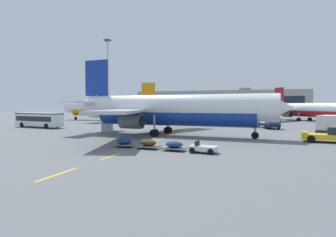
# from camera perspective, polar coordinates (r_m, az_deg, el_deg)

# --- Properties ---
(ground) EXTENTS (400.00, 400.00, 0.00)m
(ground) POSITION_cam_1_polar(r_m,az_deg,el_deg) (61.47, 26.62, -1.92)
(ground) COLOR slate
(apron_paint_markings) EXTENTS (8.00, 95.20, 0.01)m
(apron_paint_markings) POSITION_cam_1_polar(r_m,az_deg,el_deg) (59.25, 5.53, -1.81)
(apron_paint_markings) COLOR yellow
(apron_paint_markings) RESTS_ON ground
(airliner_foreground) EXTENTS (34.81, 34.53, 12.20)m
(airliner_foreground) POSITION_cam_1_polar(r_m,az_deg,el_deg) (43.55, 0.40, 1.80)
(airliner_foreground) COLOR white
(airliner_foreground) RESTS_ON ground
(pushback_tug) EXTENTS (6.25, 3.65, 2.08)m
(pushback_tug) POSITION_cam_1_polar(r_m,az_deg,el_deg) (40.83, 29.53, -2.89)
(pushback_tug) COLOR yellow
(pushback_tug) RESTS_ON ground
(airliner_far_center) EXTENTS (32.22, 31.89, 11.29)m
(airliner_far_center) POSITION_cam_1_polar(r_m,az_deg,el_deg) (89.93, -11.54, 2.00)
(airliner_far_center) COLOR white
(airliner_far_center) RESTS_ON ground
(airliner_far_right) EXTENTS (23.85, 25.89, 10.35)m
(airliner_far_right) POSITION_cam_1_polar(r_m,az_deg,el_deg) (92.32, 26.06, 1.61)
(airliner_far_right) COLOR white
(airliner_far_right) RESTS_ON ground
(apron_shuttle_bus) EXTENTS (12.32, 4.98, 3.00)m
(apron_shuttle_bus) POSITION_cam_1_polar(r_m,az_deg,el_deg) (65.11, -24.33, -0.09)
(apron_shuttle_bus) COLOR silver
(apron_shuttle_bus) RESTS_ON ground
(catering_truck) EXTENTS (4.40, 7.40, 3.14)m
(catering_truck) POSITION_cam_1_polar(r_m,az_deg,el_deg) (60.89, 19.26, -0.28)
(catering_truck) COLOR black
(catering_truck) RESTS_ON ground
(fuel_service_truck) EXTENTS (5.18, 7.35, 3.14)m
(fuel_service_truck) POSITION_cam_1_polar(r_m,az_deg,el_deg) (48.70, 29.68, -1.17)
(fuel_service_truck) COLOR black
(fuel_service_truck) RESTS_ON ground
(baggage_train) EXTENTS (11.69, 2.93, 1.14)m
(baggage_train) POSITION_cam_1_polar(r_m,az_deg,el_deg) (29.68, -1.37, -5.23)
(baggage_train) COLOR silver
(baggage_train) RESTS_ON ground
(uld_cargo_container) EXTENTS (1.83, 1.80, 1.60)m
(uld_cargo_container) POSITION_cam_1_polar(r_m,az_deg,el_deg) (50.93, -11.99, -1.68)
(uld_cargo_container) COLOR #B7BCC6
(uld_cargo_container) RESTS_ON ground
(apron_light_mast_near) EXTENTS (1.80, 1.80, 26.22)m
(apron_light_mast_near) POSITION_cam_1_polar(r_m,az_deg,el_deg) (97.95, -11.88, 9.40)
(apron_light_mast_near) COLOR slate
(apron_light_mast_near) RESTS_ON ground
(terminal_satellite) EXTENTS (93.32, 20.43, 14.20)m
(terminal_satellite) POSITION_cam_1_polar(r_m,az_deg,el_deg) (166.44, 10.26, 3.21)
(terminal_satellite) COLOR #9E998E
(terminal_satellite) RESTS_ON ground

